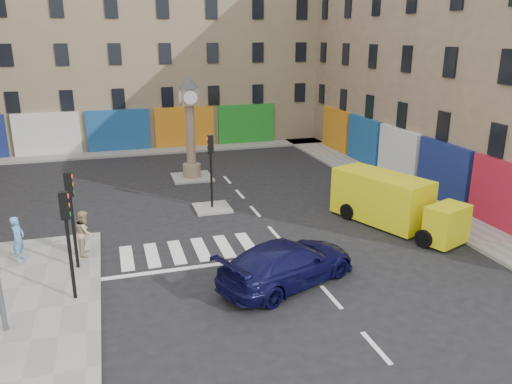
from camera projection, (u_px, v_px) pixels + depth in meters
name	position (u px, v px, depth m)	size (l,w,h in m)	color
ground	(309.00, 272.00, 18.76)	(120.00, 120.00, 0.00)	black
sidewalk_right	(378.00, 180.00, 30.27)	(2.60, 30.00, 0.15)	gray
sidewalk_far	(148.00, 151.00, 37.91)	(32.00, 2.40, 0.15)	gray
island_near	(212.00, 208.00, 25.50)	(1.80, 1.80, 0.12)	gray
island_far	(192.00, 177.00, 30.98)	(2.40, 2.40, 0.12)	gray
building_right	(482.00, 44.00, 29.61)	(10.00, 30.00, 16.00)	#8E775D
building_far	(135.00, 35.00, 40.67)	(32.00, 10.00, 17.00)	#7E7254
traffic_light_left_near	(67.00, 229.00, 15.88)	(0.28, 0.22, 3.70)	black
traffic_light_left_far	(71.00, 205.00, 18.07)	(0.28, 0.22, 3.70)	black
traffic_light_island	(211.00, 160.00, 24.74)	(0.28, 0.22, 3.70)	black
clock_pillar	(190.00, 121.00, 29.93)	(1.20, 1.20, 6.10)	#8E775D
navy_sedan	(288.00, 263.00, 17.68)	(2.22, 5.45, 1.58)	#0B0B33
yellow_van	(392.00, 202.00, 23.00)	(4.04, 6.63, 2.32)	yellow
pedestrian_blue	(18.00, 239.00, 19.15)	(0.65, 0.43, 1.78)	#558CC3
pedestrian_tan	(85.00, 233.00, 19.68)	(0.88, 0.69, 1.82)	tan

